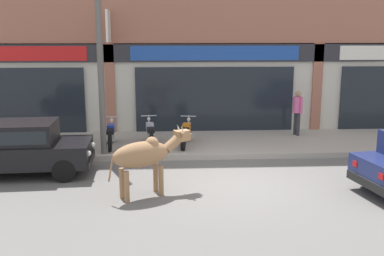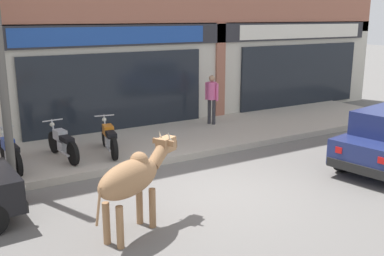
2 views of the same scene
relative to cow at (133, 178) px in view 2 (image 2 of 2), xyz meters
The scene contains 8 objects.
ground_plane 2.60m from the cow, 17.71° to the left, with size 90.00×90.00×0.00m, color #605E5B.
sidewalk 5.26m from the cow, 63.80° to the left, with size 19.00×3.43×0.18m, color #A8A093.
cow is the anchor object (origin of this frame).
motorcycle_0 4.29m from the cow, 107.57° to the left, with size 0.52×1.81×0.88m.
motorcycle_1 4.25m from the cow, 90.51° to the left, with size 0.52×1.81×0.88m.
motorcycle_2 4.26m from the cow, 74.62° to the left, with size 0.62×1.80×0.88m.
pedestrian 7.44m from the cow, 46.31° to the left, with size 0.32×0.47×1.60m.
utility_pole 4.00m from the cow, 113.52° to the left, with size 0.18×0.18×5.44m, color #595651.
Camera 2 is at (-5.08, -7.29, 3.63)m, focal length 42.00 mm.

